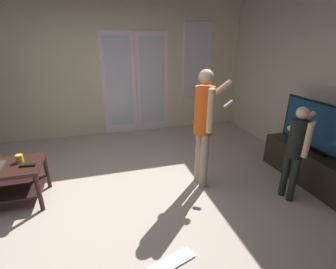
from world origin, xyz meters
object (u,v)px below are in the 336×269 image
flat_screen_tv (318,127)px  tv_remote_black (28,165)px  person_adult (205,120)px  coffee_table (2,177)px  person_child (296,146)px  cup_near_edge (19,158)px  tv_stand (309,166)px  loose_keyboard (172,262)px

flat_screen_tv → tv_remote_black: size_ratio=6.72×
person_adult → coffee_table: bearing=174.5°
coffee_table → person_child: person_child is taller
coffee_table → tv_remote_black: bearing=-12.6°
person_child → cup_near_edge: bearing=164.2°
person_adult → cup_near_edge: 2.28m
flat_screen_tv → person_adult: size_ratio=0.74×
person_adult → cup_near_edge: person_adult is taller
person_adult → tv_remote_black: (-2.12, 0.16, -0.41)m
tv_stand → person_adult: bearing=167.1°
person_child → tv_stand: bearing=24.0°
person_adult → loose_keyboard: size_ratio=3.38×
loose_keyboard → cup_near_edge: 2.11m
flat_screen_tv → loose_keyboard: 2.50m
cup_near_edge → tv_remote_black: cup_near_edge is taller
person_adult → loose_keyboard: bearing=-124.3°
cup_near_edge → tv_remote_black: size_ratio=0.54×
flat_screen_tv → person_child: 0.62m
coffee_table → flat_screen_tv: 3.97m
tv_stand → loose_keyboard: tv_stand is taller
coffee_table → person_child: 3.46m
loose_keyboard → cup_near_edge: size_ratio=4.97×
coffee_table → cup_near_edge: bearing=18.1°
tv_stand → tv_remote_black: size_ratio=8.08×
flat_screen_tv → cup_near_edge: size_ratio=12.39×
flat_screen_tv → cup_near_edge: (-3.71, 0.64, -0.25)m
person_child → loose_keyboard: (-1.68, -0.53, -0.70)m
person_child → loose_keyboard: bearing=-162.4°
flat_screen_tv → tv_stand: bearing=-65.2°
loose_keyboard → tv_remote_black: (-1.35, 1.29, 0.51)m
tv_stand → cup_near_edge: bearing=170.2°
coffee_table → person_child: size_ratio=0.76×
loose_keyboard → tv_remote_black: 1.93m
person_adult → person_child: bearing=-32.9°
flat_screen_tv → person_child: size_ratio=0.97×
person_adult → tv_remote_black: 2.16m
coffee_table → tv_stand: size_ratio=0.66×
tv_stand → loose_keyboard: size_ratio=2.99×
loose_keyboard → tv_remote_black: size_ratio=2.70×
loose_keyboard → person_adult: bearing=55.7°
tv_remote_black → loose_keyboard: bearing=-37.7°
tv_stand → loose_keyboard: bearing=-160.7°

